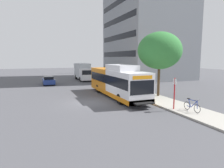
{
  "coord_description": "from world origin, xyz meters",
  "views": [
    {
      "loc": [
        -4.65,
        -18.21,
        4.38
      ],
      "look_at": [
        2.9,
        0.89,
        1.6
      ],
      "focal_mm": 31.21,
      "sensor_mm": 36.0,
      "label": 1
    }
  ],
  "objects_px": {
    "transit_bus": "(116,82)",
    "bus_stop_sign_pole": "(174,91)",
    "bicycle_parked": "(192,106)",
    "parked_car_far_lane": "(49,80)",
    "box_truck_background": "(83,71)",
    "street_tree_near_stop": "(160,51)"
  },
  "relations": [
    {
      "from": "bicycle_parked",
      "to": "street_tree_near_stop",
      "type": "height_order",
      "value": "street_tree_near_stop"
    },
    {
      "from": "bicycle_parked",
      "to": "parked_car_far_lane",
      "type": "xyz_separation_m",
      "value": [
        -9.52,
        21.88,
        0.1
      ]
    },
    {
      "from": "transit_bus",
      "to": "bus_stop_sign_pole",
      "type": "bearing_deg",
      "value": -73.15
    },
    {
      "from": "street_tree_near_stop",
      "to": "box_truck_background",
      "type": "distance_m",
      "value": 20.14
    },
    {
      "from": "bicycle_parked",
      "to": "parked_car_far_lane",
      "type": "height_order",
      "value": "parked_car_far_lane"
    },
    {
      "from": "street_tree_near_stop",
      "to": "box_truck_background",
      "type": "bearing_deg",
      "value": 101.65
    },
    {
      "from": "transit_bus",
      "to": "box_truck_background",
      "type": "xyz_separation_m",
      "value": [
        0.29,
        17.52,
        0.04
      ]
    },
    {
      "from": "parked_car_far_lane",
      "to": "box_truck_background",
      "type": "distance_m",
      "value": 7.91
    },
    {
      "from": "bicycle_parked",
      "to": "parked_car_far_lane",
      "type": "distance_m",
      "value": 23.86
    },
    {
      "from": "parked_car_far_lane",
      "to": "bicycle_parked",
      "type": "bearing_deg",
      "value": -66.48
    },
    {
      "from": "street_tree_near_stop",
      "to": "bus_stop_sign_pole",
      "type": "bearing_deg",
      "value": -111.98
    },
    {
      "from": "bicycle_parked",
      "to": "bus_stop_sign_pole",
      "type": "bearing_deg",
      "value": 128.01
    },
    {
      "from": "transit_bus",
      "to": "parked_car_far_lane",
      "type": "bearing_deg",
      "value": 115.49
    },
    {
      "from": "street_tree_near_stop",
      "to": "parked_car_far_lane",
      "type": "bearing_deg",
      "value": 124.81
    },
    {
      "from": "bicycle_parked",
      "to": "transit_bus",
      "type": "bearing_deg",
      "value": 110.17
    },
    {
      "from": "transit_bus",
      "to": "bus_stop_sign_pole",
      "type": "height_order",
      "value": "transit_bus"
    },
    {
      "from": "bicycle_parked",
      "to": "box_truck_background",
      "type": "distance_m",
      "value": 26.0
    },
    {
      "from": "bus_stop_sign_pole",
      "to": "parked_car_far_lane",
      "type": "relative_size",
      "value": 0.58
    },
    {
      "from": "bus_stop_sign_pole",
      "to": "box_truck_background",
      "type": "height_order",
      "value": "box_truck_background"
    },
    {
      "from": "bus_stop_sign_pole",
      "to": "parked_car_far_lane",
      "type": "distance_m",
      "value": 22.52
    },
    {
      "from": "transit_bus",
      "to": "parked_car_far_lane",
      "type": "height_order",
      "value": "transit_bus"
    },
    {
      "from": "street_tree_near_stop",
      "to": "parked_car_far_lane",
      "type": "relative_size",
      "value": 1.56
    }
  ]
}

